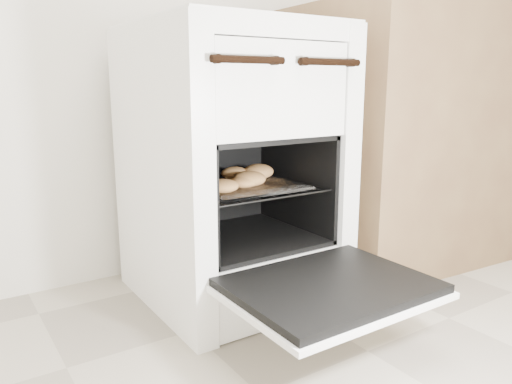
# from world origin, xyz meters

# --- Properties ---
(stove) EXTENTS (0.55, 0.61, 0.84)m
(stove) POSITION_xyz_m (-0.10, 1.20, 0.41)
(stove) COLOR white
(stove) RESTS_ON ground
(oven_door) EXTENTS (0.49, 0.38, 0.03)m
(oven_door) POSITION_xyz_m (-0.10, 0.74, 0.18)
(oven_door) COLOR black
(oven_door) RESTS_ON stove
(oven_rack) EXTENTS (0.40, 0.38, 0.01)m
(oven_rack) POSITION_xyz_m (-0.10, 1.14, 0.37)
(oven_rack) COLOR black
(oven_rack) RESTS_ON stove
(foil_sheet) EXTENTS (0.31, 0.27, 0.01)m
(foil_sheet) POSITION_xyz_m (-0.10, 1.12, 0.37)
(foil_sheet) COLOR silver
(foil_sheet) RESTS_ON oven_rack
(baked_rolls) EXTENTS (0.32, 0.26, 0.05)m
(baked_rolls) POSITION_xyz_m (-0.12, 1.14, 0.40)
(baked_rolls) COLOR #B88649
(baked_rolls) RESTS_ON foil_sheet
(counter) EXTENTS (0.99, 0.69, 0.95)m
(counter) POSITION_xyz_m (0.75, 1.20, 0.47)
(counter) COLOR brown
(counter) RESTS_ON ground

